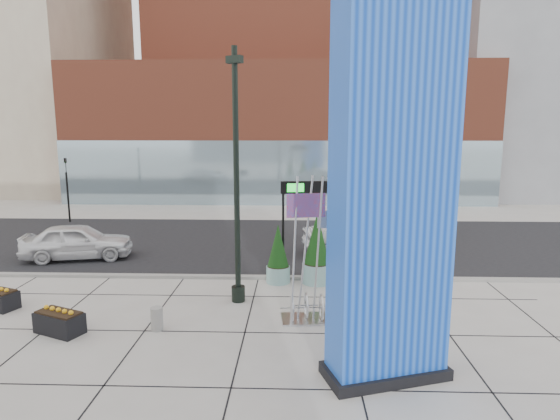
{
  "coord_description": "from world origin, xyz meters",
  "views": [
    {
      "loc": [
        2.48,
        -13.93,
        5.97
      ],
      "look_at": [
        1.94,
        2.0,
        3.16
      ],
      "focal_mm": 30.0,
      "sensor_mm": 36.0,
      "label": 1
    }
  ],
  "objects_px": {
    "concrete_bollard": "(157,319)",
    "car_silver_mid": "(356,237)",
    "car_white_west": "(78,242)",
    "public_art_sculpture": "(315,283)",
    "overhead_street_sign": "(301,196)",
    "blue_pylon": "(393,183)",
    "lamp_post": "(237,202)"
  },
  "relations": [
    {
      "from": "lamp_post",
      "to": "public_art_sculpture",
      "type": "height_order",
      "value": "lamp_post"
    },
    {
      "from": "blue_pylon",
      "to": "car_silver_mid",
      "type": "relative_size",
      "value": 1.98
    },
    {
      "from": "blue_pylon",
      "to": "overhead_street_sign",
      "type": "xyz_separation_m",
      "value": [
        -2.0,
        7.13,
        -1.36
      ]
    },
    {
      "from": "public_art_sculpture",
      "to": "overhead_street_sign",
      "type": "relative_size",
      "value": 1.16
    },
    {
      "from": "public_art_sculpture",
      "to": "concrete_bollard",
      "type": "height_order",
      "value": "public_art_sculpture"
    },
    {
      "from": "public_art_sculpture",
      "to": "car_silver_mid",
      "type": "bearing_deg",
      "value": 68.81
    },
    {
      "from": "car_white_west",
      "to": "car_silver_mid",
      "type": "bearing_deg",
      "value": -96.5
    },
    {
      "from": "car_white_west",
      "to": "car_silver_mid",
      "type": "xyz_separation_m",
      "value": [
        12.89,
        1.31,
        0.0
      ]
    },
    {
      "from": "lamp_post",
      "to": "overhead_street_sign",
      "type": "distance_m",
      "value": 3.14
    },
    {
      "from": "lamp_post",
      "to": "car_white_west",
      "type": "xyz_separation_m",
      "value": [
        -8.01,
        5.06,
        -2.68
      ]
    },
    {
      "from": "blue_pylon",
      "to": "public_art_sculpture",
      "type": "relative_size",
      "value": 2.15
    },
    {
      "from": "concrete_bollard",
      "to": "car_silver_mid",
      "type": "height_order",
      "value": "car_silver_mid"
    },
    {
      "from": "car_white_west",
      "to": "overhead_street_sign",
      "type": "bearing_deg",
      "value": -117.64
    },
    {
      "from": "car_white_west",
      "to": "lamp_post",
      "type": "bearing_deg",
      "value": -134.54
    },
    {
      "from": "overhead_street_sign",
      "to": "car_white_west",
      "type": "height_order",
      "value": "overhead_street_sign"
    },
    {
      "from": "blue_pylon",
      "to": "concrete_bollard",
      "type": "bearing_deg",
      "value": 141.31
    },
    {
      "from": "overhead_street_sign",
      "to": "public_art_sculpture",
      "type": "bearing_deg",
      "value": -91.39
    },
    {
      "from": "lamp_post",
      "to": "public_art_sculpture",
      "type": "xyz_separation_m",
      "value": [
        2.58,
        -1.52,
        -2.3
      ]
    },
    {
      "from": "concrete_bollard",
      "to": "car_white_west",
      "type": "bearing_deg",
      "value": 128.05
    },
    {
      "from": "public_art_sculpture",
      "to": "overhead_street_sign",
      "type": "xyz_separation_m",
      "value": [
        -0.41,
        3.78,
        2.19
      ]
    },
    {
      "from": "public_art_sculpture",
      "to": "overhead_street_sign",
      "type": "bearing_deg",
      "value": 91.2
    },
    {
      "from": "blue_pylon",
      "to": "lamp_post",
      "type": "height_order",
      "value": "blue_pylon"
    },
    {
      "from": "blue_pylon",
      "to": "public_art_sculpture",
      "type": "distance_m",
      "value": 5.13
    },
    {
      "from": "lamp_post",
      "to": "concrete_bollard",
      "type": "bearing_deg",
      "value": -131.21
    },
    {
      "from": "concrete_bollard",
      "to": "car_silver_mid",
      "type": "distance_m",
      "value": 11.27
    },
    {
      "from": "lamp_post",
      "to": "overhead_street_sign",
      "type": "relative_size",
      "value": 2.17
    },
    {
      "from": "public_art_sculpture",
      "to": "car_silver_mid",
      "type": "distance_m",
      "value": 8.22
    },
    {
      "from": "lamp_post",
      "to": "public_art_sculpture",
      "type": "bearing_deg",
      "value": -30.47
    },
    {
      "from": "public_art_sculpture",
      "to": "concrete_bollard",
      "type": "bearing_deg",
      "value": -173.9
    },
    {
      "from": "public_art_sculpture",
      "to": "car_silver_mid",
      "type": "relative_size",
      "value": 0.92
    },
    {
      "from": "blue_pylon",
      "to": "car_silver_mid",
      "type": "bearing_deg",
      "value": 68.77
    },
    {
      "from": "public_art_sculpture",
      "to": "overhead_street_sign",
      "type": "height_order",
      "value": "public_art_sculpture"
    }
  ]
}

